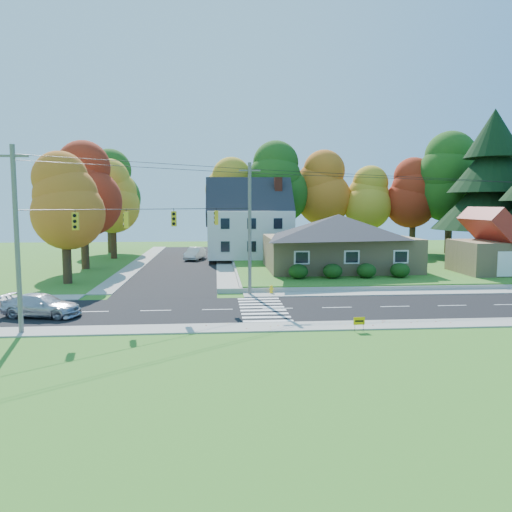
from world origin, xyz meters
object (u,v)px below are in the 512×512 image
Objects in this scene: white_car at (195,254)px; fire_hydrant at (271,290)px; ranch_house at (338,241)px; silver_sedan at (42,305)px.

white_car is 6.52× the size of fire_hydrant.
ranch_house is 28.64m from silver_sedan.
silver_sedan is at bearing -91.22° from white_car.
ranch_house is 20.47× the size of fire_hydrant.
white_car is (8.08, 30.74, 0.07)m from silver_sedan.
ranch_house is 13.49m from fire_hydrant.
fire_hydrant is (-7.82, -10.59, -2.92)m from ranch_house.
white_car is at bearing -2.11° from silver_sedan.
ranch_house is at bearing -29.21° from white_car.
silver_sedan is (-22.76, -17.18, -2.55)m from ranch_house.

